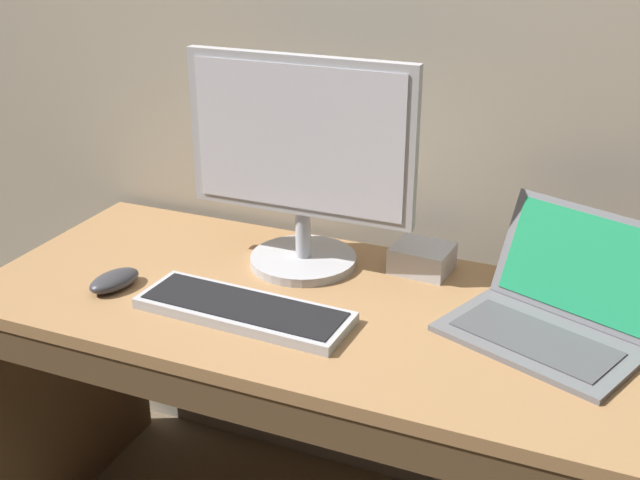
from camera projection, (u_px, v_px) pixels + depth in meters
The scene contains 6 objects.
desk at pixel (348, 396), 1.69m from camera, with size 1.60×0.63×0.71m.
laptop_space_gray at pixel (554, 312), 1.50m from camera, with size 0.44×0.41×0.22m.
external_monitor at pixel (300, 164), 1.69m from camera, with size 0.52×0.24×0.48m.
wired_keyboard at pixel (244, 310), 1.58m from camera, with size 0.45×0.16×0.02m.
computer_mouse at pixel (114, 280), 1.69m from camera, with size 0.07×0.12×0.04m, color #38383D.
external_drive_box at pixel (422, 258), 1.76m from camera, with size 0.13×0.11×0.06m, color silver.
Camera 1 is at (0.49, -1.33, 1.49)m, focal length 44.22 mm.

